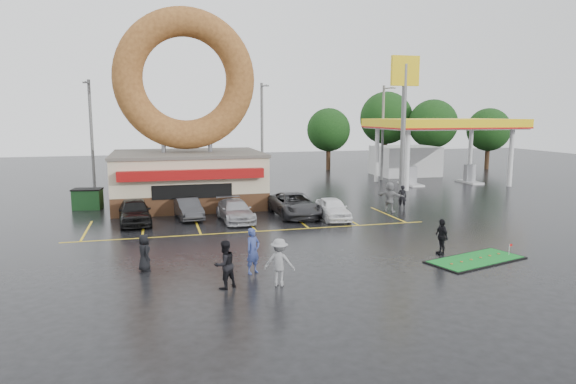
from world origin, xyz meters
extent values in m
plane|color=black|center=(0.00, 0.00, 0.00)|extent=(120.00, 120.00, 0.00)
cube|color=#472B19|center=(-3.00, 13.00, 0.60)|extent=(10.00, 8.00, 1.20)
cube|color=beige|center=(-3.00, 13.00, 2.35)|extent=(10.00, 8.00, 2.30)
cube|color=#59544C|center=(-3.00, 13.00, 3.60)|extent=(10.20, 8.20, 0.20)
cube|color=maroon|center=(-3.00, 8.70, 2.60)|extent=(9.00, 0.60, 0.60)
cylinder|color=slate|center=(-4.60, 13.00, 4.30)|extent=(0.30, 0.30, 1.20)
cylinder|color=slate|center=(-1.40, 13.00, 4.30)|extent=(0.30, 0.30, 1.20)
torus|color=brown|center=(-3.00, 13.00, 8.70)|extent=(9.60, 2.00, 9.60)
cylinder|color=silver|center=(15.00, 15.00, 2.50)|extent=(0.40, 0.40, 5.00)
cylinder|color=silver|center=(25.00, 15.00, 2.50)|extent=(0.40, 0.40, 5.00)
cylinder|color=silver|center=(15.00, 21.00, 2.50)|extent=(0.40, 0.40, 5.00)
cylinder|color=silver|center=(25.00, 21.00, 2.50)|extent=(0.40, 0.40, 5.00)
cube|color=silver|center=(20.00, 18.00, 5.25)|extent=(12.00, 8.00, 0.50)
cube|color=yellow|center=(20.00, 18.00, 5.55)|extent=(12.30, 8.30, 0.70)
cube|color=#99999E|center=(17.00, 18.00, 0.90)|extent=(0.90, 0.60, 1.60)
cube|color=#99999E|center=(23.00, 18.00, 0.90)|extent=(0.90, 0.60, 1.60)
cube|color=silver|center=(20.00, 25.00, 1.50)|extent=(6.00, 5.00, 3.00)
cylinder|color=slate|center=(13.00, 12.00, 5.00)|extent=(0.36, 0.36, 10.00)
cube|color=yellow|center=(13.00, 12.00, 9.50)|extent=(2.20, 0.30, 2.20)
cylinder|color=slate|center=(-10.00, 20.00, 4.50)|extent=(0.24, 0.24, 9.00)
cylinder|color=slate|center=(-10.00, 19.00, 8.70)|extent=(0.12, 2.00, 0.12)
cube|color=slate|center=(-10.00, 18.00, 8.65)|extent=(0.40, 0.18, 0.12)
cylinder|color=slate|center=(4.00, 21.00, 4.50)|extent=(0.24, 0.24, 9.00)
cylinder|color=slate|center=(4.00, 20.00, 8.70)|extent=(0.12, 2.00, 0.12)
cube|color=slate|center=(4.00, 19.00, 8.65)|extent=(0.40, 0.18, 0.12)
cylinder|color=slate|center=(16.00, 22.00, 4.50)|extent=(0.24, 0.24, 9.00)
cylinder|color=slate|center=(16.00, 21.00, 8.70)|extent=(0.12, 2.00, 0.12)
cube|color=slate|center=(16.00, 20.00, 8.65)|extent=(0.40, 0.18, 0.12)
cylinder|color=#332114|center=(26.00, 30.00, 1.44)|extent=(0.50, 0.50, 2.88)
sphere|color=black|center=(26.00, 30.00, 5.20)|extent=(5.60, 5.60, 5.60)
cylinder|color=#332114|center=(32.00, 28.00, 1.26)|extent=(0.50, 0.50, 2.52)
sphere|color=black|center=(32.00, 28.00, 4.55)|extent=(4.90, 4.90, 4.90)
cylinder|color=#332114|center=(22.00, 34.00, 1.62)|extent=(0.50, 0.50, 3.24)
sphere|color=black|center=(22.00, 34.00, 5.85)|extent=(6.30, 6.30, 6.30)
cylinder|color=#332114|center=(14.00, 32.00, 1.26)|extent=(0.50, 0.50, 2.52)
sphere|color=black|center=(14.00, 32.00, 4.55)|extent=(4.90, 4.90, 4.90)
imported|color=black|center=(-6.47, 7.07, 0.74)|extent=(2.08, 4.48, 1.48)
imported|color=#2B2B2D|center=(-3.37, 7.87, 0.62)|extent=(1.79, 3.92, 1.25)
imported|color=#9E9DA2|center=(-0.69, 6.41, 0.63)|extent=(2.06, 4.45, 1.26)
imported|color=#2E2D30|center=(3.13, 6.99, 0.72)|extent=(2.61, 5.30, 1.45)
imported|color=white|center=(5.12, 5.48, 0.66)|extent=(1.75, 3.92, 1.31)
imported|color=navy|center=(-1.55, -3.82, 0.92)|extent=(0.81, 0.74, 1.85)
imported|color=black|center=(-2.89, -5.33, 0.89)|extent=(1.09, 1.01, 1.79)
imported|color=gray|center=(-0.89, -5.55, 0.89)|extent=(1.33, 1.08, 1.79)
imported|color=black|center=(-5.79, -2.40, 0.76)|extent=(0.73, 0.87, 1.53)
imported|color=black|center=(7.28, -3.21, 0.82)|extent=(0.42, 0.97, 1.64)
imported|color=gray|center=(9.51, 6.77, 0.99)|extent=(1.70, 1.71, 1.97)
imported|color=black|center=(10.95, 7.80, 0.78)|extent=(0.68, 0.61, 1.56)
cube|color=#1C4920|center=(-9.69, 12.84, 0.65)|extent=(1.95, 1.44, 1.30)
cube|color=black|center=(8.21, -4.53, 0.03)|extent=(4.86, 3.13, 0.05)
cube|color=#137325|center=(8.21, -4.53, 0.06)|extent=(4.61, 2.88, 0.03)
cylinder|color=silver|center=(10.06, -4.30, 0.31)|extent=(0.02, 0.02, 0.51)
cube|color=red|center=(10.13, -4.30, 0.51)|extent=(0.14, 0.01, 0.10)
camera|label=1|loc=(-5.22, -23.46, 6.35)|focal=32.00mm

